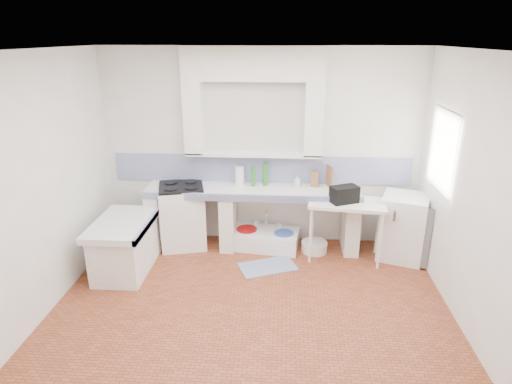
# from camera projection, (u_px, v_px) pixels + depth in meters

# --- Properties ---
(floor) EXTENTS (4.50, 4.50, 0.00)m
(floor) POSITION_uv_depth(u_px,v_px,m) (250.00, 316.00, 4.81)
(floor) COLOR brown
(floor) RESTS_ON ground
(ceiling) EXTENTS (4.50, 4.50, 0.00)m
(ceiling) POSITION_uv_depth(u_px,v_px,m) (248.00, 50.00, 3.86)
(ceiling) COLOR white
(ceiling) RESTS_ON ground
(wall_back) EXTENTS (4.50, 0.00, 4.50)m
(wall_back) POSITION_uv_depth(u_px,v_px,m) (261.00, 149.00, 6.21)
(wall_back) COLOR white
(wall_back) RESTS_ON ground
(wall_front) EXTENTS (4.50, 0.00, 4.50)m
(wall_front) POSITION_uv_depth(u_px,v_px,m) (219.00, 322.00, 2.46)
(wall_front) COLOR white
(wall_front) RESTS_ON ground
(wall_left) EXTENTS (0.00, 4.50, 4.50)m
(wall_left) POSITION_uv_depth(u_px,v_px,m) (32.00, 192.00, 4.48)
(wall_left) COLOR white
(wall_left) RESTS_ON ground
(wall_right) EXTENTS (0.00, 4.50, 4.50)m
(wall_right) POSITION_uv_depth(u_px,v_px,m) (482.00, 203.00, 4.19)
(wall_right) COLOR white
(wall_right) RESTS_ON ground
(alcove_mass) EXTENTS (1.90, 0.25, 0.45)m
(alcove_mass) POSITION_uv_depth(u_px,v_px,m) (253.00, 64.00, 5.70)
(alcove_mass) COLOR white
(alcove_mass) RESTS_ON ground
(window_frame) EXTENTS (0.35, 0.86, 1.06)m
(window_frame) POSITION_uv_depth(u_px,v_px,m) (458.00, 152.00, 5.23)
(window_frame) COLOR #3C2113
(window_frame) RESTS_ON ground
(lace_valance) EXTENTS (0.01, 0.84, 0.24)m
(lace_valance) POSITION_uv_depth(u_px,v_px,m) (450.00, 121.00, 5.11)
(lace_valance) COLOR white
(lace_valance) RESTS_ON ground
(counter_slab) EXTENTS (3.00, 0.60, 0.08)m
(counter_slab) POSITION_uv_depth(u_px,v_px,m) (252.00, 191.00, 6.12)
(counter_slab) COLOR white
(counter_slab) RESTS_ON ground
(counter_lip) EXTENTS (3.00, 0.04, 0.10)m
(counter_lip) POSITION_uv_depth(u_px,v_px,m) (251.00, 198.00, 5.85)
(counter_lip) COLOR navy
(counter_lip) RESTS_ON ground
(counter_pier_left) EXTENTS (0.20, 0.55, 0.82)m
(counter_pier_left) POSITION_uv_depth(u_px,v_px,m) (157.00, 218.00, 6.36)
(counter_pier_left) COLOR white
(counter_pier_left) RESTS_ON ground
(counter_pier_mid) EXTENTS (0.20, 0.55, 0.82)m
(counter_pier_mid) POSITION_uv_depth(u_px,v_px,m) (228.00, 220.00, 6.29)
(counter_pier_mid) COLOR white
(counter_pier_mid) RESTS_ON ground
(counter_pier_right) EXTENTS (0.20, 0.55, 0.82)m
(counter_pier_right) POSITION_uv_depth(u_px,v_px,m) (351.00, 223.00, 6.18)
(counter_pier_right) COLOR white
(counter_pier_right) RESTS_ON ground
(peninsula_top) EXTENTS (0.70, 1.10, 0.08)m
(peninsula_top) POSITION_uv_depth(u_px,v_px,m) (123.00, 224.00, 5.54)
(peninsula_top) COLOR white
(peninsula_top) RESTS_ON ground
(peninsula_base) EXTENTS (0.60, 1.00, 0.62)m
(peninsula_base) POSITION_uv_depth(u_px,v_px,m) (125.00, 249.00, 5.66)
(peninsula_base) COLOR white
(peninsula_base) RESTS_ON ground
(peninsula_lip) EXTENTS (0.04, 1.10, 0.10)m
(peninsula_lip) POSITION_uv_depth(u_px,v_px,m) (148.00, 225.00, 5.52)
(peninsula_lip) COLOR navy
(peninsula_lip) RESTS_ON ground
(backsplash) EXTENTS (4.27, 0.03, 0.40)m
(backsplash) POSITION_uv_depth(u_px,v_px,m) (261.00, 169.00, 6.30)
(backsplash) COLOR navy
(backsplash) RESTS_ON ground
(stove) EXTENTS (0.76, 0.75, 0.89)m
(stove) POSITION_uv_depth(u_px,v_px,m) (183.00, 216.00, 6.31)
(stove) COLOR white
(stove) RESTS_ON ground
(sink) EXTENTS (1.01, 0.64, 0.23)m
(sink) POSITION_uv_depth(u_px,v_px,m) (265.00, 240.00, 6.34)
(sink) COLOR white
(sink) RESTS_ON ground
(side_table) EXTENTS (1.06, 0.67, 0.04)m
(side_table) POSITION_uv_depth(u_px,v_px,m) (345.00, 230.00, 5.94)
(side_table) COLOR white
(side_table) RESTS_ON ground
(fridge) EXTENTS (0.74, 0.74, 0.90)m
(fridge) POSITION_uv_depth(u_px,v_px,m) (403.00, 227.00, 5.96)
(fridge) COLOR white
(fridge) RESTS_ON ground
(bucket_red) EXTENTS (0.32, 0.32, 0.28)m
(bucket_red) POSITION_uv_depth(u_px,v_px,m) (247.00, 237.00, 6.37)
(bucket_red) COLOR #A90609
(bucket_red) RESTS_ON ground
(bucket_orange) EXTENTS (0.26, 0.26, 0.23)m
(bucket_orange) POSITION_uv_depth(u_px,v_px,m) (276.00, 244.00, 6.22)
(bucket_orange) COLOR #C2620B
(bucket_orange) RESTS_ON ground
(bucket_blue) EXTENTS (0.31, 0.31, 0.27)m
(bucket_blue) POSITION_uv_depth(u_px,v_px,m) (284.00, 241.00, 6.26)
(bucket_blue) COLOR #2D59B6
(bucket_blue) RESTS_ON ground
(basin_white) EXTENTS (0.49, 0.49, 0.14)m
(basin_white) POSITION_uv_depth(u_px,v_px,m) (314.00, 247.00, 6.23)
(basin_white) COLOR white
(basin_white) RESTS_ON ground
(water_bottle_a) EXTENTS (0.11, 0.11, 0.33)m
(water_bottle_a) POSITION_uv_depth(u_px,v_px,m) (256.00, 231.00, 6.49)
(water_bottle_a) COLOR silver
(water_bottle_a) RESTS_ON ground
(water_bottle_b) EXTENTS (0.08, 0.08, 0.31)m
(water_bottle_b) POSITION_uv_depth(u_px,v_px,m) (279.00, 233.00, 6.47)
(water_bottle_b) COLOR silver
(water_bottle_b) RESTS_ON ground
(black_bag) EXTENTS (0.41, 0.33, 0.22)m
(black_bag) POSITION_uv_depth(u_px,v_px,m) (344.00, 194.00, 5.73)
(black_bag) COLOR black
(black_bag) RESTS_ON side_table
(green_bottle_a) EXTENTS (0.07, 0.07, 0.28)m
(green_bottle_a) POSITION_uv_depth(u_px,v_px,m) (253.00, 176.00, 6.16)
(green_bottle_a) COLOR #2C7827
(green_bottle_a) RESTS_ON counter_slab
(green_bottle_b) EXTENTS (0.09, 0.09, 0.33)m
(green_bottle_b) POSITION_uv_depth(u_px,v_px,m) (265.00, 174.00, 6.18)
(green_bottle_b) COLOR #2C7827
(green_bottle_b) RESTS_ON counter_slab
(knife_block) EXTENTS (0.11, 0.10, 0.21)m
(knife_block) POSITION_uv_depth(u_px,v_px,m) (314.00, 179.00, 6.15)
(knife_block) COLOR #99613D
(knife_block) RESTS_ON counter_slab
(cutting_board) EXTENTS (0.07, 0.22, 0.30)m
(cutting_board) POSITION_uv_depth(u_px,v_px,m) (330.00, 176.00, 6.12)
(cutting_board) COLOR #99613D
(cutting_board) RESTS_ON counter_slab
(paper_towel) EXTENTS (0.17, 0.17, 0.27)m
(paper_towel) POSITION_uv_depth(u_px,v_px,m) (240.00, 176.00, 6.21)
(paper_towel) COLOR white
(paper_towel) RESTS_ON counter_slab
(soap_bottle) EXTENTS (0.08, 0.08, 0.18)m
(soap_bottle) POSITION_uv_depth(u_px,v_px,m) (297.00, 181.00, 6.13)
(soap_bottle) COLOR white
(soap_bottle) RESTS_ON counter_slab
(rug) EXTENTS (0.84, 0.67, 0.01)m
(rug) POSITION_uv_depth(u_px,v_px,m) (268.00, 267.00, 5.82)
(rug) COLOR #39488D
(rug) RESTS_ON ground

